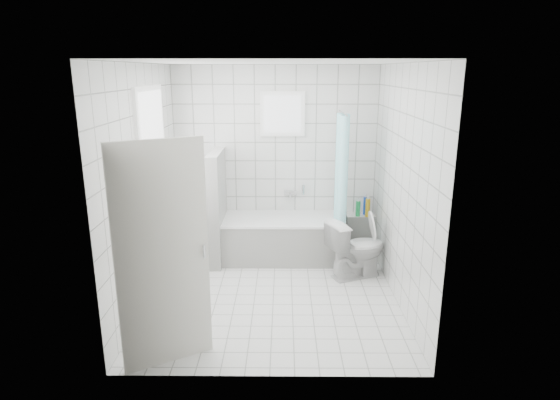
{
  "coord_description": "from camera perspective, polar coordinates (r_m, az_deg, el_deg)",
  "views": [
    {
      "loc": [
        0.12,
        -4.94,
        2.52
      ],
      "look_at": [
        0.07,
        0.35,
        1.05
      ],
      "focal_mm": 30.0,
      "sensor_mm": 36.0,
      "label": 1
    }
  ],
  "objects": [
    {
      "name": "ledge_bottles",
      "position": [
        6.64,
        10.2,
        -0.88
      ],
      "size": [
        0.19,
        0.17,
        0.26
      ],
      "color": "green",
      "rests_on": "tiled_ledge"
    },
    {
      "name": "ground",
      "position": [
        5.55,
        -0.8,
        -11.49
      ],
      "size": [
        3.0,
        3.0,
        0.0
      ],
      "primitive_type": "plane",
      "color": "white",
      "rests_on": "ground"
    },
    {
      "name": "tiled_ledge",
      "position": [
        6.8,
        9.69,
        -3.99
      ],
      "size": [
        0.4,
        0.24,
        0.55
      ],
      "primitive_type": "cube",
      "color": "white",
      "rests_on": "ground"
    },
    {
      "name": "partition_wall",
      "position": [
        6.33,
        -7.62,
        -0.84
      ],
      "size": [
        0.15,
        0.85,
        1.5
      ],
      "primitive_type": "cube",
      "color": "white",
      "rests_on": "ground"
    },
    {
      "name": "tub_faucet",
      "position": [
        6.62,
        1.27,
        0.9
      ],
      "size": [
        0.18,
        0.06,
        0.06
      ],
      "primitive_type": "cube",
      "color": "silver",
      "rests_on": "wall_back"
    },
    {
      "name": "ceiling",
      "position": [
        4.94,
        -0.92,
        16.45
      ],
      "size": [
        3.0,
        3.0,
        0.0
      ],
      "primitive_type": "plane",
      "rotation": [
        3.14,
        0.0,
        0.0
      ],
      "color": "white",
      "rests_on": "ground"
    },
    {
      "name": "sill_bottles",
      "position": [
        5.44,
        -14.65,
        -0.82
      ],
      "size": [
        0.16,
        0.79,
        0.32
      ],
      "color": "#F760C6",
      "rests_on": "window_sill"
    },
    {
      "name": "wall_front",
      "position": [
        3.65,
        -1.39,
        -3.99
      ],
      "size": [
        2.8,
        0.02,
        2.6
      ],
      "primitive_type": "cube",
      "color": "white",
      "rests_on": "ground"
    },
    {
      "name": "door",
      "position": [
        4.09,
        -14.09,
        -6.77
      ],
      "size": [
        0.71,
        0.43,
        2.0
      ],
      "primitive_type": "cube",
      "rotation": [
        0.0,
        0.0,
        -1.05
      ],
      "color": "silver",
      "rests_on": "ground"
    },
    {
      "name": "curtain_rod",
      "position": [
        6.11,
        7.66,
        10.51
      ],
      "size": [
        0.02,
        0.8,
        0.02
      ],
      "primitive_type": "cylinder",
      "rotation": [
        1.57,
        0.0,
        0.0
      ],
      "color": "silver",
      "rests_on": "wall_back"
    },
    {
      "name": "bathtub",
      "position": [
        6.46,
        0.39,
        -4.65
      ],
      "size": [
        1.63,
        0.77,
        0.58
      ],
      "color": "white",
      "rests_on": "ground"
    },
    {
      "name": "window_back",
      "position": [
        6.42,
        0.32,
        10.43
      ],
      "size": [
        0.5,
        0.01,
        0.5
      ],
      "primitive_type": "cube",
      "color": "white",
      "rests_on": "wall_back"
    },
    {
      "name": "toilet",
      "position": [
        5.95,
        9.31,
        -5.84
      ],
      "size": [
        0.84,
        0.67,
        0.75
      ],
      "primitive_type": "imported",
      "rotation": [
        0.0,
        0.0,
        1.97
      ],
      "color": "white",
      "rests_on": "ground"
    },
    {
      "name": "window_sill",
      "position": [
        5.68,
        -14.11,
        -1.95
      ],
      "size": [
        0.18,
        1.02,
        0.08
      ],
      "primitive_type": "cube",
      "color": "white",
      "rests_on": "wall_left"
    },
    {
      "name": "shower_curtain",
      "position": [
        6.13,
        7.51,
        1.99
      ],
      "size": [
        0.14,
        0.48,
        1.78
      ],
      "primitive_type": null,
      "color": "#54EDF7",
      "rests_on": "curtain_rod"
    },
    {
      "name": "wall_right",
      "position": [
        5.25,
        14.61,
        1.58
      ],
      "size": [
        0.02,
        3.0,
        2.6
      ],
      "primitive_type": "cube",
      "color": "white",
      "rests_on": "ground"
    },
    {
      "name": "wall_left",
      "position": [
        5.31,
        -16.15,
        1.62
      ],
      "size": [
        0.02,
        3.0,
        2.6
      ],
      "primitive_type": "cube",
      "color": "white",
      "rests_on": "ground"
    },
    {
      "name": "wall_back",
      "position": [
        6.56,
        -0.57,
        4.8
      ],
      "size": [
        2.8,
        0.02,
        2.6
      ],
      "primitive_type": "cube",
      "color": "white",
      "rests_on": "ground"
    },
    {
      "name": "window_left",
      "position": [
        5.52,
        -15.07,
        5.4
      ],
      "size": [
        0.01,
        0.9,
        1.4
      ],
      "primitive_type": "cube",
      "color": "white",
      "rests_on": "wall_left"
    }
  ]
}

